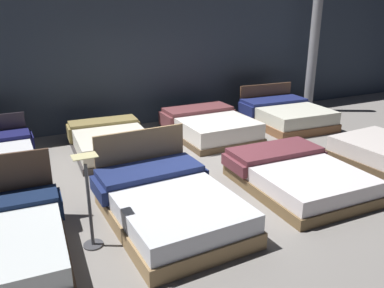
% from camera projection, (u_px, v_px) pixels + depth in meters
% --- Properties ---
extents(ground_plane, '(18.00, 18.00, 0.02)m').
position_uv_depth(ground_plane, '(197.00, 170.00, 6.92)').
color(ground_plane, gray).
extents(showroom_back_wall, '(18.00, 0.06, 3.50)m').
position_uv_depth(showroom_back_wall, '(135.00, 53.00, 9.10)').
color(showroom_back_wall, '#333D4C').
rests_on(showroom_back_wall, ground_plane).
extents(bed_1, '(1.66, 2.23, 1.03)m').
position_uv_depth(bed_1, '(169.00, 204.00, 5.19)').
color(bed_1, '#93744B').
rests_on(bed_1, ground_plane).
extents(bed_2, '(1.72, 2.11, 0.49)m').
position_uv_depth(bed_2, '(296.00, 175.00, 6.15)').
color(bed_2, brown).
rests_on(bed_2, ground_plane).
extents(bed_5, '(1.54, 2.01, 0.50)m').
position_uv_depth(bed_5, '(111.00, 141.00, 7.70)').
color(bed_5, '#322E2F').
rests_on(bed_5, ground_plane).
extents(bed_6, '(1.71, 2.07, 0.54)m').
position_uv_depth(bed_6, '(209.00, 126.00, 8.68)').
color(bed_6, brown).
rests_on(bed_6, ground_plane).
extents(bed_7, '(1.78, 2.07, 0.86)m').
position_uv_depth(bed_7, '(285.00, 115.00, 9.53)').
color(bed_7, brown).
rests_on(bed_7, ground_plane).
extents(price_sign, '(0.28, 0.24, 1.18)m').
position_uv_depth(price_sign, '(90.00, 212.00, 4.56)').
color(price_sign, '#3F3F44').
rests_on(price_sign, ground_plane).
extents(support_pillar, '(0.25, 0.25, 3.50)m').
position_uv_depth(support_pillar, '(314.00, 47.00, 10.36)').
color(support_pillar, '#99999E').
rests_on(support_pillar, ground_plane).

